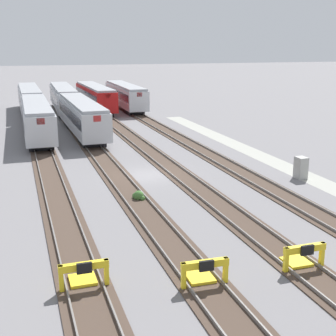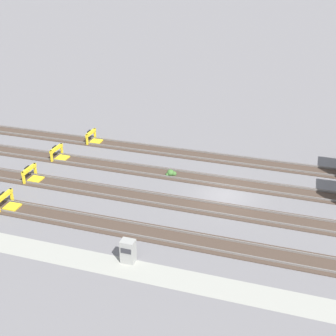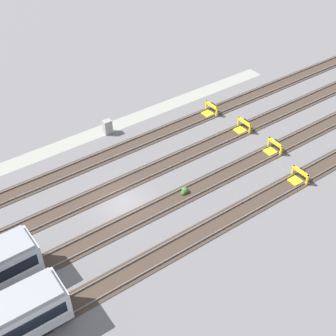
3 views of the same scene
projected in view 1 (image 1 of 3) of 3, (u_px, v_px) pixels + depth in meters
name	position (u px, v px, depth m)	size (l,w,h in m)	color
ground_plane	(148.00, 175.00, 35.12)	(400.00, 400.00, 0.00)	slate
service_walkway	(278.00, 164.00, 38.47)	(54.00, 2.00, 0.01)	#9E9E93
rail_track_nearest	(232.00, 167.00, 37.20)	(90.00, 2.23, 0.21)	#47382D
rail_track_near_inner	(177.00, 172.00, 35.80)	(90.00, 2.24, 0.21)	#47382D
rail_track_middle	(117.00, 177.00, 34.40)	(90.00, 2.24, 0.21)	#47382D
rail_track_far_inner	(53.00, 183.00, 33.00)	(90.00, 2.23, 0.21)	#47382D
subway_car_front_row_leftmost	(30.00, 99.00, 66.37)	(18.02, 2.95, 3.70)	silver
subway_car_front_row_left_inner	(125.00, 95.00, 70.92)	(18.04, 3.07, 3.70)	silver
subway_car_front_row_centre	(95.00, 97.00, 69.21)	(18.06, 3.22, 3.70)	#B71414
subway_car_front_row_right_inner	(63.00, 98.00, 67.84)	(18.06, 3.22, 3.70)	silver
subway_car_front_row_rightmost	(37.00, 118.00, 49.13)	(18.02, 2.96, 3.70)	silver
subway_car_back_row_leftmost	(82.00, 116.00, 50.55)	(18.04, 3.13, 3.70)	silver
bumper_stop_near_inner_track	(301.00, 257.00, 20.47)	(1.34, 2.00, 1.22)	yellow
bumper_stop_middle_track	(203.00, 272.00, 19.06)	(1.37, 2.01, 1.22)	yellow
bumper_stop_far_inner_track	(83.00, 275.00, 18.87)	(1.34, 2.00, 1.22)	yellow
electrical_cabinet	(301.00, 168.00, 34.11)	(0.90, 0.73, 1.60)	#9E9E99
weed_clump	(138.00, 196.00, 29.52)	(0.92, 0.70, 0.64)	#427033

